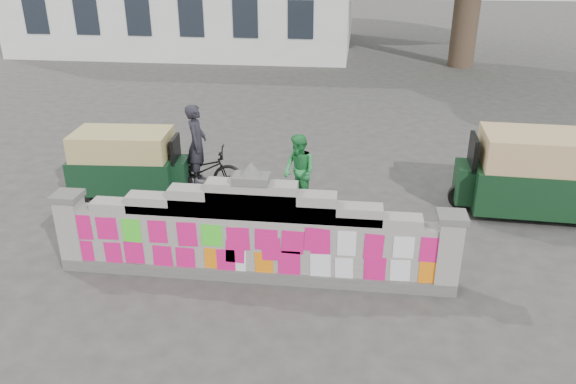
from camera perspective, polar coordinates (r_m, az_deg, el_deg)
name	(u,v)px	position (r m, az deg, el deg)	size (l,w,h in m)	color
ground	(254,277)	(9.30, -3.46, -8.57)	(100.00, 100.00, 0.00)	#383533
parapet_wall	(253,236)	(8.92, -3.58, -4.53)	(6.48, 0.44, 2.01)	#4C4C49
cyclist_bike	(199,171)	(12.25, -9.06, 2.16)	(0.67, 1.92, 1.01)	black
cyclist_rider	(198,155)	(12.13, -9.17, 3.71)	(0.63, 0.41, 1.71)	black
pedestrian	(299,171)	(11.40, 1.12, 2.15)	(0.74, 0.57, 1.51)	green
rickshaw_left	(127,162)	(12.45, -16.00, 2.96)	(2.56, 1.32, 1.40)	black
rickshaw_right	(537,173)	(12.04, 23.99, 1.76)	(3.04, 1.50, 1.67)	black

